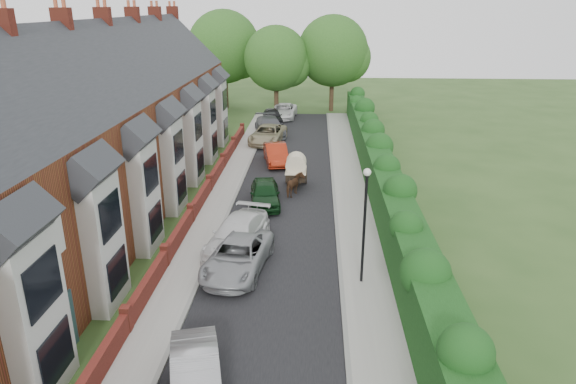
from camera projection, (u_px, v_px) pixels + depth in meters
name	position (u px, v px, depth m)	size (l,w,h in m)	color
ground	(274.00, 337.00, 18.38)	(140.00, 140.00, 0.00)	#2D4C1E
road	(281.00, 217.00, 28.72)	(6.00, 58.00, 0.02)	black
pavement_hedge_side	(355.00, 218.00, 28.49)	(2.20, 58.00, 0.12)	gray
pavement_house_side	(213.00, 215.00, 28.90)	(1.70, 58.00, 0.12)	gray
kerb_hedge_side	(336.00, 218.00, 28.54)	(0.18, 58.00, 0.13)	gray
kerb_house_side	(227.00, 215.00, 28.86)	(0.18, 58.00, 0.13)	gray
hedge	(389.00, 193.00, 27.87)	(2.10, 58.00, 2.85)	#123511
terrace_row	(82.00, 142.00, 26.77)	(9.05, 40.50, 11.50)	brown
garden_wall_row	(191.00, 215.00, 27.88)	(0.35, 40.35, 1.10)	maroon
lamppost	(365.00, 212.00, 20.82)	(0.32, 0.32, 5.16)	black
tree_far_left	(279.00, 60.00, 54.13)	(7.14, 6.80, 9.29)	#332316
tree_far_right	(336.00, 53.00, 55.48)	(7.98, 7.60, 10.31)	#332316
tree_far_back	(228.00, 49.00, 56.94)	(8.40, 8.00, 10.82)	#332316
car_silver_a	(196.00, 376.00, 15.48)	(1.46, 4.19, 1.38)	#9A9A9E
car_silver_b	(238.00, 256.00, 22.78)	(2.38, 5.16, 1.43)	#94969A
car_white	(237.00, 234.00, 24.81)	(2.14, 5.25, 1.52)	silver
car_green	(265.00, 193.00, 30.32)	(1.72, 4.27, 1.46)	black
car_red	(276.00, 154.00, 38.29)	(1.55, 4.45, 1.47)	#9B2510
car_beige	(268.00, 134.00, 43.96)	(2.51, 5.43, 1.51)	tan
car_grey	(270.00, 126.00, 46.60)	(2.26, 5.55, 1.61)	#525359
car_black	(273.00, 116.00, 51.25)	(1.73, 4.30, 1.47)	black
horse	(295.00, 185.00, 31.77)	(0.75, 1.64, 1.39)	#472B1A
horse_cart	(296.00, 168.00, 33.23)	(1.39, 3.08, 2.22)	black
car_extra_far	(284.00, 111.00, 53.65)	(2.42, 5.24, 1.46)	white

